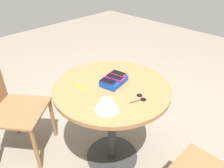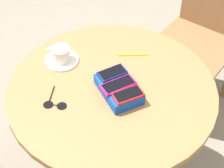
{
  "view_description": "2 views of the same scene",
  "coord_description": "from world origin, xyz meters",
  "px_view_note": "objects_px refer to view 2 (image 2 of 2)",
  "views": [
    {
      "loc": [
        0.99,
        0.97,
        1.66
      ],
      "look_at": [
        0.0,
        0.0,
        0.8
      ],
      "focal_mm": 35.0,
      "sensor_mm": 36.0,
      "label": 1
    },
    {
      "loc": [
        -1.06,
        0.29,
        1.9
      ],
      "look_at": [
        0.0,
        0.0,
        0.8
      ],
      "focal_mm": 60.0,
      "sensor_mm": 36.0,
      "label": 2
    }
  ],
  "objects_px": {
    "phone_magenta": "(118,85)",
    "lanyard_strap": "(133,54)",
    "phone_red": "(128,95)",
    "saucer": "(62,60)",
    "phone_box": "(119,89)",
    "sunglasses": "(55,104)",
    "round_table": "(112,113)",
    "chair_near_window": "(199,38)",
    "coffee_cup": "(60,54)",
    "phone_navy": "(112,73)"
  },
  "relations": [
    {
      "from": "round_table",
      "to": "saucer",
      "type": "bearing_deg",
      "value": 37.97
    },
    {
      "from": "round_table",
      "to": "sunglasses",
      "type": "distance_m",
      "value": 0.3
    },
    {
      "from": "phone_magenta",
      "to": "coffee_cup",
      "type": "height_order",
      "value": "coffee_cup"
    },
    {
      "from": "coffee_cup",
      "to": "phone_box",
      "type": "bearing_deg",
      "value": -143.64
    },
    {
      "from": "phone_box",
      "to": "coffee_cup",
      "type": "bearing_deg",
      "value": 36.36
    },
    {
      "from": "round_table",
      "to": "chair_near_window",
      "type": "xyz_separation_m",
      "value": [
        0.55,
        -0.7,
        -0.13
      ]
    },
    {
      "from": "phone_red",
      "to": "coffee_cup",
      "type": "bearing_deg",
      "value": 32.68
    },
    {
      "from": "phone_red",
      "to": "saucer",
      "type": "distance_m",
      "value": 0.39
    },
    {
      "from": "phone_red",
      "to": "coffee_cup",
      "type": "relative_size",
      "value": 1.27
    },
    {
      "from": "round_table",
      "to": "saucer",
      "type": "relative_size",
      "value": 5.75
    },
    {
      "from": "sunglasses",
      "to": "round_table",
      "type": "bearing_deg",
      "value": -82.95
    },
    {
      "from": "round_table",
      "to": "phone_magenta",
      "type": "xyz_separation_m",
      "value": [
        -0.04,
        -0.01,
        0.22
      ]
    },
    {
      "from": "phone_red",
      "to": "round_table",
      "type": "bearing_deg",
      "value": 18.74
    },
    {
      "from": "phone_red",
      "to": "phone_navy",
      "type": "distance_m",
      "value": 0.14
    },
    {
      "from": "saucer",
      "to": "chair_near_window",
      "type": "xyz_separation_m",
      "value": [
        0.32,
        -0.88,
        -0.3
      ]
    },
    {
      "from": "round_table",
      "to": "sunglasses",
      "type": "bearing_deg",
      "value": 97.05
    },
    {
      "from": "phone_magenta",
      "to": "phone_navy",
      "type": "distance_m",
      "value": 0.07
    },
    {
      "from": "phone_box",
      "to": "sunglasses",
      "type": "bearing_deg",
      "value": 88.2
    },
    {
      "from": "phone_red",
      "to": "phone_magenta",
      "type": "xyz_separation_m",
      "value": [
        0.06,
        0.02,
        0.0
      ]
    },
    {
      "from": "phone_magenta",
      "to": "coffee_cup",
      "type": "xyz_separation_m",
      "value": [
        0.27,
        0.19,
        -0.01
      ]
    },
    {
      "from": "phone_box",
      "to": "lanyard_strap",
      "type": "distance_m",
      "value": 0.26
    },
    {
      "from": "round_table",
      "to": "coffee_cup",
      "type": "bearing_deg",
      "value": 38.13
    },
    {
      "from": "coffee_cup",
      "to": "phone_navy",
      "type": "bearing_deg",
      "value": -136.26
    },
    {
      "from": "sunglasses",
      "to": "phone_magenta",
      "type": "bearing_deg",
      "value": -92.86
    },
    {
      "from": "phone_magenta",
      "to": "lanyard_strap",
      "type": "xyz_separation_m",
      "value": [
        0.22,
        -0.14,
        -0.05
      ]
    },
    {
      "from": "phone_red",
      "to": "sunglasses",
      "type": "height_order",
      "value": "phone_red"
    },
    {
      "from": "phone_box",
      "to": "phone_navy",
      "type": "distance_m",
      "value": 0.08
    },
    {
      "from": "phone_magenta",
      "to": "sunglasses",
      "type": "xyz_separation_m",
      "value": [
        0.01,
        0.26,
        -0.05
      ]
    },
    {
      "from": "lanyard_strap",
      "to": "sunglasses",
      "type": "relative_size",
      "value": 1.05
    },
    {
      "from": "phone_red",
      "to": "saucer",
      "type": "relative_size",
      "value": 0.84
    },
    {
      "from": "phone_box",
      "to": "round_table",
      "type": "bearing_deg",
      "value": 24.49
    },
    {
      "from": "phone_box",
      "to": "lanyard_strap",
      "type": "relative_size",
      "value": 1.55
    },
    {
      "from": "phone_box",
      "to": "phone_magenta",
      "type": "distance_m",
      "value": 0.03
    },
    {
      "from": "phone_box",
      "to": "sunglasses",
      "type": "height_order",
      "value": "phone_box"
    },
    {
      "from": "phone_navy",
      "to": "chair_near_window",
      "type": "distance_m",
      "value": 0.93
    },
    {
      "from": "phone_box",
      "to": "lanyard_strap",
      "type": "xyz_separation_m",
      "value": [
        0.22,
        -0.13,
        -0.02
      ]
    },
    {
      "from": "phone_magenta",
      "to": "round_table",
      "type": "bearing_deg",
      "value": 18.14
    },
    {
      "from": "lanyard_strap",
      "to": "sunglasses",
      "type": "bearing_deg",
      "value": 117.9
    },
    {
      "from": "phone_red",
      "to": "saucer",
      "type": "bearing_deg",
      "value": 32.54
    },
    {
      "from": "lanyard_strap",
      "to": "sunglasses",
      "type": "distance_m",
      "value": 0.45
    },
    {
      "from": "phone_red",
      "to": "chair_near_window",
      "type": "distance_m",
      "value": 1.0
    },
    {
      "from": "phone_magenta",
      "to": "sunglasses",
      "type": "relative_size",
      "value": 1.09
    },
    {
      "from": "phone_magenta",
      "to": "lanyard_strap",
      "type": "height_order",
      "value": "phone_magenta"
    },
    {
      "from": "phone_red",
      "to": "phone_magenta",
      "type": "bearing_deg",
      "value": 19.16
    },
    {
      "from": "phone_red",
      "to": "chair_near_window",
      "type": "xyz_separation_m",
      "value": [
        0.65,
        -0.67,
        -0.35
      ]
    },
    {
      "from": "phone_navy",
      "to": "chair_near_window",
      "type": "xyz_separation_m",
      "value": [
        0.52,
        -0.69,
        -0.35
      ]
    },
    {
      "from": "phone_navy",
      "to": "chair_near_window",
      "type": "relative_size",
      "value": 0.14
    },
    {
      "from": "phone_box",
      "to": "lanyard_strap",
      "type": "height_order",
      "value": "phone_box"
    },
    {
      "from": "sunglasses",
      "to": "chair_near_window",
      "type": "bearing_deg",
      "value": -58.75
    },
    {
      "from": "phone_navy",
      "to": "phone_box",
      "type": "bearing_deg",
      "value": -173.24
    }
  ]
}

